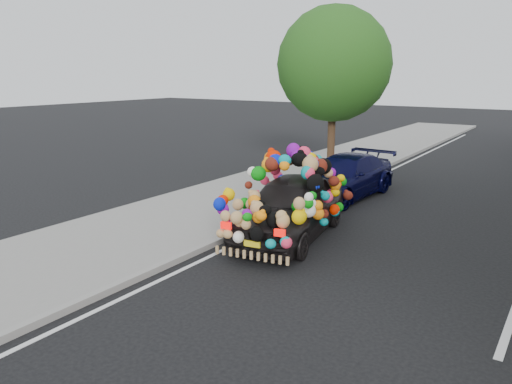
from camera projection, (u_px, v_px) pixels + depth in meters
ground at (297, 276)px, 9.36m from camera, size 100.00×100.00×0.00m
sidewalk at (135, 234)px, 11.65m from camera, size 4.00×60.00×0.12m
kerb at (200, 249)px, 10.61m from camera, size 0.15×60.00×0.13m
lane_markings at (508, 329)px, 7.42m from camera, size 6.00×50.00×0.01m
tree_near_sidewalk at (334, 64)px, 18.17m from camera, size 4.20×4.20×6.13m
plush_art_car at (291, 192)px, 11.42m from camera, size 2.71×4.64×2.07m
navy_sedan at (344, 177)px, 15.19m from camera, size 2.11×4.51×1.27m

